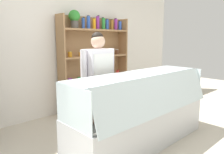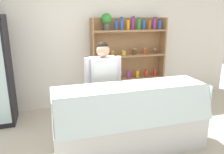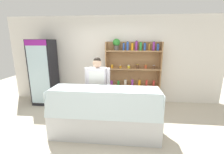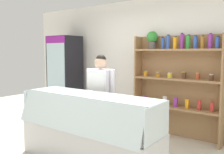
# 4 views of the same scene
# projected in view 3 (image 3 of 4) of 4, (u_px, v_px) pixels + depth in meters

# --- Properties ---
(ground_plane) EXTENTS (12.00, 12.00, 0.00)m
(ground_plane) POSITION_uv_depth(u_px,v_px,m) (104.00, 134.00, 3.21)
(ground_plane) COLOR beige
(back_wall) EXTENTS (6.80, 0.10, 2.70)m
(back_wall) POSITION_uv_depth(u_px,v_px,m) (113.00, 60.00, 4.81)
(back_wall) COLOR white
(back_wall) RESTS_ON ground
(drinks_fridge) EXTENTS (0.69, 0.58, 1.99)m
(drinks_fridge) POSITION_uv_depth(u_px,v_px,m) (44.00, 73.00, 4.62)
(drinks_fridge) COLOR black
(drinks_fridge) RESTS_ON ground
(shelving_unit) EXTENTS (1.66, 0.29, 2.01)m
(shelving_unit) POSITION_uv_depth(u_px,v_px,m) (132.00, 68.00, 4.62)
(shelving_unit) COLOR #9E754C
(shelving_unit) RESTS_ON ground
(deli_display_case) EXTENTS (2.22, 0.74, 1.01)m
(deli_display_case) POSITION_uv_depth(u_px,v_px,m) (105.00, 121.00, 3.13)
(deli_display_case) COLOR silver
(deli_display_case) RESTS_ON ground
(shop_clerk) EXTENTS (0.61, 0.25, 1.57)m
(shop_clerk) POSITION_uv_depth(u_px,v_px,m) (98.00, 84.00, 3.59)
(shop_clerk) COLOR #4C4233
(shop_clerk) RESTS_ON ground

